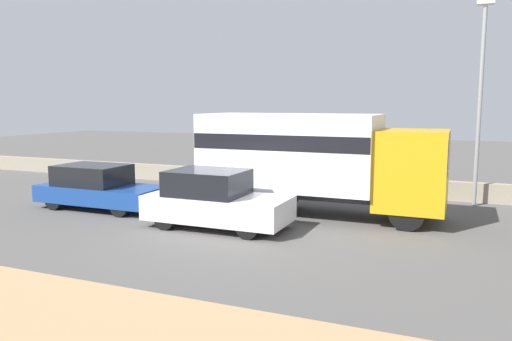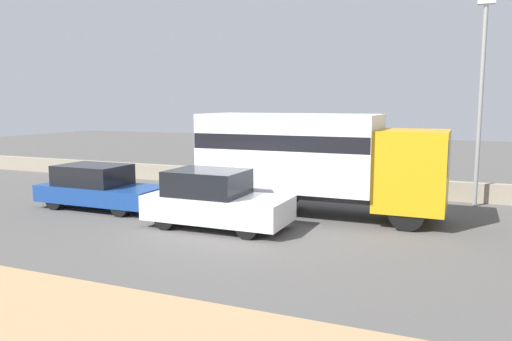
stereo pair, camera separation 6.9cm
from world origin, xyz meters
TOP-DOWN VIEW (x-y plane):
  - ground_plane at (0.00, 0.00)m, footprint 80.00×80.00m
  - dirt_shoulder_foreground at (0.00, -6.97)m, footprint 60.00×4.61m
  - stone_wall_backdrop at (0.00, 7.39)m, footprint 60.00×0.35m
  - street_lamp at (6.66, 6.61)m, footprint 0.56×0.28m
  - box_truck at (1.77, 3.09)m, footprint 7.69×2.56m
  - car_hatchback at (-0.34, 0.37)m, footprint 4.15×1.87m
  - car_sedan_second at (-5.24, 1.17)m, footprint 4.39×1.82m

SIDE VIEW (x-z plane):
  - ground_plane at x=0.00m, z-range 0.00..0.00m
  - dirt_shoulder_foreground at x=0.00m, z-range 0.00..0.04m
  - stone_wall_backdrop at x=0.00m, z-range 0.00..0.71m
  - car_sedan_second at x=-5.24m, z-range -0.01..1.48m
  - car_hatchback at x=-0.34m, z-range -0.03..1.64m
  - box_truck at x=1.77m, z-range 0.29..3.53m
  - street_lamp at x=6.66m, z-range 0.55..7.61m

